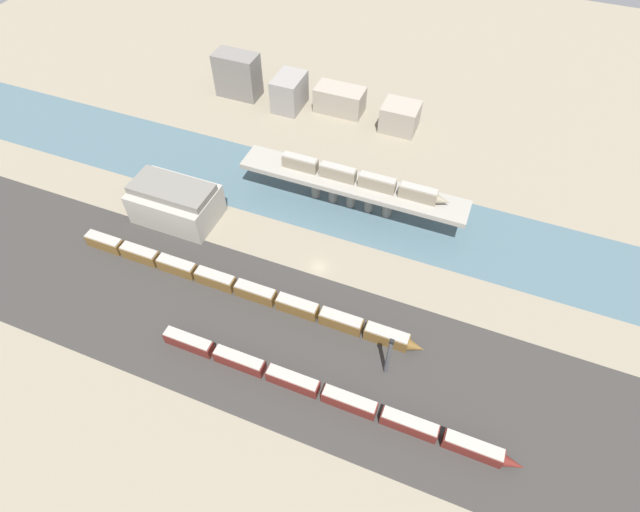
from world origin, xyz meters
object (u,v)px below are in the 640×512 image
(train_yard_mid, at_px, (240,287))
(warehouse_building, at_px, (175,202))
(train_on_bridge, at_px, (361,179))
(signal_tower, at_px, (388,357))
(train_yard_near, at_px, (327,393))

(train_yard_mid, relative_size, warehouse_building, 4.06)
(train_on_bridge, distance_m, signal_tower, 53.83)
(train_on_bridge, xyz_separation_m, signal_tower, (22.94, -48.50, -4.40))
(warehouse_building, bearing_deg, train_on_bridge, 25.59)
(train_on_bridge, xyz_separation_m, train_yard_near, (12.67, -59.36, -9.29))
(train_yard_near, relative_size, warehouse_building, 3.54)
(train_yard_mid, xyz_separation_m, warehouse_building, (-29.46, 17.90, 3.63))
(warehouse_building, xyz_separation_m, signal_tower, (70.71, -25.63, 1.22))
(train_on_bridge, height_order, train_yard_mid, train_on_bridge)
(train_on_bridge, bearing_deg, warehouse_building, -154.41)
(train_on_bridge, xyz_separation_m, warehouse_building, (-47.77, -22.87, -5.62))
(warehouse_building, relative_size, signal_tower, 1.69)
(train_on_bridge, bearing_deg, train_yard_near, -77.95)
(train_on_bridge, height_order, warehouse_building, train_on_bridge)
(train_yard_mid, bearing_deg, signal_tower, -10.61)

